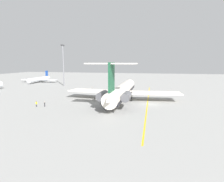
{
  "coord_description": "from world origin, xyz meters",
  "views": [
    {
      "loc": [
        -63.05,
        -0.71,
        14.06
      ],
      "look_at": [
        5.25,
        14.64,
        3.3
      ],
      "focal_mm": 29.98,
      "sensor_mm": 36.0,
      "label": 1
    }
  ],
  "objects": [
    {
      "name": "taxiway_centreline",
      "position": [
        5.25,
        1.2,
        0.0
      ],
      "size": [
        76.06,
        1.12,
        0.01
      ],
      "primitive_type": "cube",
      "rotation": [
        0.0,
        0.0,
        0.01
      ],
      "color": "gold",
      "rests_on": "ground"
    },
    {
      "name": "main_jetliner",
      "position": [
        3.9,
        10.64,
        3.83
      ],
      "size": [
        48.13,
        42.91,
        14.06
      ],
      "rotation": [
        0.0,
        0.0,
        -0.0
      ],
      "color": "silver",
      "rests_on": "ground"
    },
    {
      "name": "safety_cone_nose",
      "position": [
        30.4,
        -7.95,
        0.28
      ],
      "size": [
        0.4,
        0.4,
        0.55
      ],
      "primitive_type": "cone",
      "color": "#EA590F",
      "rests_on": "ground"
    },
    {
      "name": "ground",
      "position": [
        0.0,
        0.0,
        0.0
      ],
      "size": [
        364.71,
        364.71,
        0.0
      ],
      "primitive_type": "plane",
      "color": "gray"
    },
    {
      "name": "ground_crew_near_nose",
      "position": [
        -10.78,
        33.12,
        1.04
      ],
      "size": [
        0.26,
        0.41,
        1.64
      ],
      "rotation": [
        0.0,
        0.0,
        3.0
      ],
      "color": "black",
      "rests_on": "ground"
    },
    {
      "name": "airliner_mid_right",
      "position": [
        53.21,
        78.17,
        2.3
      ],
      "size": [
        26.14,
        25.8,
        7.82
      ],
      "rotation": [
        0.0,
        0.0,
        3.19
      ],
      "color": "silver",
      "rests_on": "ground"
    },
    {
      "name": "ground_crew_portside",
      "position": [
        27.23,
        30.07,
        1.09
      ],
      "size": [
        0.28,
        0.4,
        1.72
      ],
      "rotation": [
        0.0,
        0.0,
        2.7
      ],
      "color": "black",
      "rests_on": "ground"
    },
    {
      "name": "ground_crew_near_tail",
      "position": [
        -11.48,
        35.62,
        1.14
      ],
      "size": [
        0.29,
        0.45,
        1.81
      ],
      "rotation": [
        0.0,
        0.0,
        3.36
      ],
      "color": "black",
      "rests_on": "ground"
    },
    {
      "name": "light_mast",
      "position": [
        40.51,
        52.42,
        13.43
      ],
      "size": [
        4.0,
        0.7,
        24.44
      ],
      "color": "slate",
      "rests_on": "ground"
    }
  ]
}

